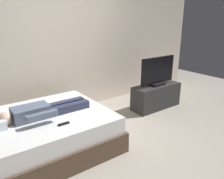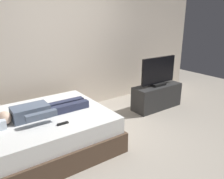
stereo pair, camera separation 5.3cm
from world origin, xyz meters
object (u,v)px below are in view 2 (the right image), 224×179
at_px(tv_stand, 157,97).
at_px(tv, 158,72).
at_px(bed, 40,134).
at_px(remote, 63,123).
at_px(person, 40,111).

distance_m(tv_stand, tv, 0.53).
distance_m(bed, remote, 0.55).
relative_size(person, remote, 8.40).
relative_size(remote, tv_stand, 0.14).
distance_m(bed, person, 0.36).
distance_m(remote, tv_stand, 2.45).
bearing_deg(person, bed, 140.30).
xyz_separation_m(tv_stand, tv, (-0.00, -0.00, 0.53)).
bearing_deg(tv_stand, remote, -166.19).
bearing_deg(bed, remote, -67.23).
relative_size(tv_stand, tv, 1.25).
xyz_separation_m(person, tv, (2.52, 0.18, 0.16)).
bearing_deg(bed, tv, 3.43).
xyz_separation_m(remote, tv_stand, (2.36, 0.58, -0.30)).
bearing_deg(tv_stand, tv, -153.43).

